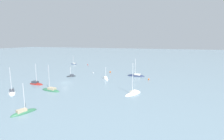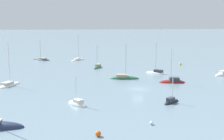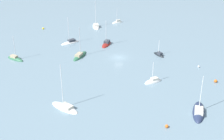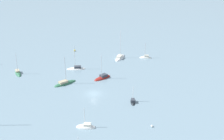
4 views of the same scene
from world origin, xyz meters
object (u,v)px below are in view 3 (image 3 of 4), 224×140
Objects in this scene: sailboat_7 at (15,59)px; sailboat_10 at (106,44)px; mooring_buoy_4 at (199,67)px; sailboat_4 at (153,82)px; mooring_buoy_3 at (167,126)px; sailboat_6 at (80,56)px; sailboat_0 at (198,112)px; sailboat_3 at (70,43)px; sailboat_5 at (159,55)px; mooring_buoy_2 at (43,28)px; mooring_buoy_0 at (216,81)px; sailboat_9 at (96,27)px; sailboat_1 at (65,108)px; sailboat_8 at (117,22)px.

sailboat_10 is (-23.45, -17.59, 0.02)m from sailboat_7.
sailboat_7 reaches higher than mooring_buoy_4.
mooring_buoy_3 is (-4.62, 18.69, 0.25)m from sailboat_4.
sailboat_6 is 14.42× the size of mooring_buoy_3.
sailboat_0 is 0.95× the size of sailboat_6.
sailboat_3 is at bearing -49.50° from mooring_buoy_3.
mooring_buoy_3 is (-4.74, 36.47, 0.22)m from sailboat_5.
sailboat_3 is 13.26× the size of mooring_buoy_2.
sailboat_3 is 30.10m from sailboat_5.
sailboat_6 is 12.23× the size of mooring_buoy_0.
sailboat_4 is 0.55× the size of sailboat_9.
sailboat_10 is (0.23, -39.34, 0.02)m from sailboat_1.
sailboat_0 is at bearing -116.33° from sailboat_6.
mooring_buoy_3 is at bearing 69.87° from sailboat_8.
sailboat_9 reaches higher than sailboat_0.
sailboat_8 is at bearing 83.07° from sailboat_7.
sailboat_8 is 8.32× the size of mooring_buoy_0.
sailboat_0 is at bearing 157.50° from sailboat_5.
sailboat_8 reaches higher than mooring_buoy_3.
mooring_buoy_4 is at bearing -102.77° from mooring_buoy_3.
sailboat_10 is at bearing -176.36° from sailboat_9.
sailboat_10 is 47.23m from mooring_buoy_3.
sailboat_0 reaches higher than sailboat_8.
sailboat_6 is at bearing 57.91° from sailboat_0.
sailboat_7 is at bearing 22.41° from sailboat_8.
sailboat_9 is 16.34× the size of mooring_buoy_2.
sailboat_6 reaches higher than sailboat_10.
sailboat_5 is (0.12, -17.78, 0.03)m from sailboat_4.
sailboat_8 reaches higher than sailboat_5.
sailboat_5 reaches higher than mooring_buoy_3.
sailboat_0 is 0.86× the size of sailboat_1.
sailboat_3 is 27.76m from sailboat_8.
mooring_buoy_2 reaches higher than mooring_buoy_4.
sailboat_1 is 1.11× the size of sailboat_6.
sailboat_3 is at bearing 142.42° from mooring_buoy_2.
sailboat_7 is at bearing 97.29° from mooring_buoy_2.
sailboat_5 is 0.65× the size of sailboat_7.
sailboat_0 is 1.79× the size of sailboat_5.
sailboat_9 is 19.96m from mooring_buoy_2.
sailboat_6 reaches higher than sailboat_0.
sailboat_9 is at bearing -150.35° from sailboat_10.
sailboat_9 is at bearing -150.71° from sailboat_3.
sailboat_9 is (-3.77, -18.60, -0.00)m from sailboat_3.
sailboat_7 is at bearing -46.30° from sailboat_4.
sailboat_3 reaches higher than mooring_buoy_2.
sailboat_3 is 13.74× the size of mooring_buoy_3.
sailboat_4 is at bearing 45.14° from mooring_buoy_4.
sailboat_7 is (52.16, -17.07, 0.03)m from sailboat_0.
mooring_buoy_2 is at bearing 117.98° from sailboat_7.
sailboat_7 is 14.64× the size of mooring_buoy_4.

